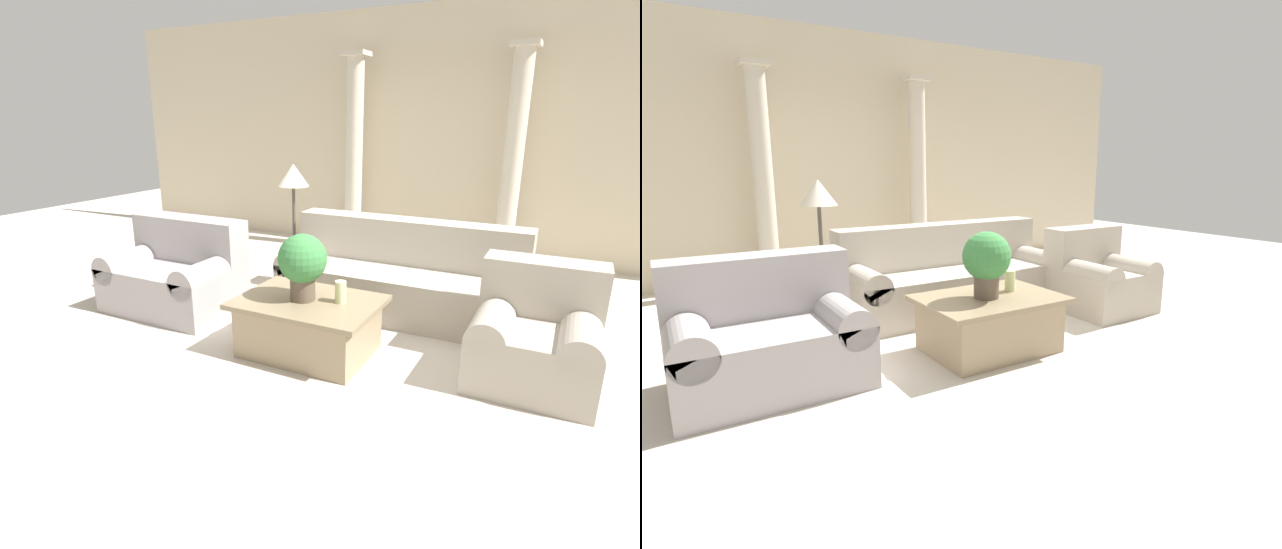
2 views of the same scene
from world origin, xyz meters
TOP-DOWN VIEW (x-y plane):
  - ground_plane at (0.00, 0.00)m, footprint 16.00×16.00m
  - wall_back at (0.00, 3.14)m, footprint 10.00×0.06m
  - sofa_long at (0.40, 0.75)m, footprint 2.30×0.86m
  - loveseat at (-1.61, -0.17)m, footprint 1.24×0.86m
  - coffee_table at (0.03, -0.46)m, footprint 1.11×0.82m
  - potted_plant at (-0.01, -0.48)m, footprint 0.39×0.39m
  - pillar_candle at (0.28, -0.40)m, footprint 0.09×0.09m
  - floor_lamp at (-0.89, 0.91)m, footprint 0.34×0.34m
  - column_left at (-1.00, 2.77)m, footprint 0.33×0.33m
  - column_right at (1.07, 2.77)m, footprint 0.33×0.33m
  - armchair at (1.68, -0.08)m, footprint 0.85×0.86m

SIDE VIEW (x-z plane):
  - ground_plane at x=0.00m, z-range 0.00..0.00m
  - coffee_table at x=0.03m, z-range 0.01..0.46m
  - armchair at x=1.68m, z-range -0.08..0.76m
  - sofa_long at x=0.40m, z-range -0.09..0.78m
  - loveseat at x=-1.61m, z-range -0.09..0.79m
  - pillar_candle at x=0.28m, z-range 0.45..0.63m
  - potted_plant at x=-0.01m, z-range 0.50..1.03m
  - floor_lamp at x=-0.89m, z-range 0.47..1.83m
  - column_left at x=-1.00m, z-range 0.03..2.67m
  - column_right at x=1.07m, z-range 0.03..2.67m
  - wall_back at x=0.00m, z-range 0.00..3.20m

